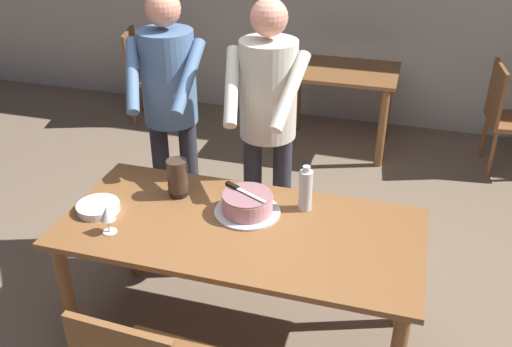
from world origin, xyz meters
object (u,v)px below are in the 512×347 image
Objects in this scene: hurricane_lamp at (178,178)px; water_bottle at (305,190)px; plate_stack at (98,207)px; person_cutting_cake at (268,115)px; main_dining_table at (240,243)px; cake_on_platter at (248,204)px; person_standing_beside at (170,102)px; background_chair_0 at (145,72)px; background_table at (339,87)px; cake_knife at (238,188)px; background_chair_1 at (508,114)px; wine_glass_near at (107,214)px.

water_bottle is at bearing 4.79° from hurricane_lamp.
person_cutting_cake reaches higher than plate_stack.
water_bottle reaches higher than main_dining_table.
cake_on_platter is 0.42m from hurricane_lamp.
person_standing_beside reaches higher than background_chair_0.
background_table is (0.10, 2.53, -0.07)m from main_dining_table.
water_bottle is at bearing -24.65° from person_standing_beside.
background_table is (0.10, 2.41, -0.22)m from cake_on_platter.
main_dining_table is 0.28m from cake_knife.
person_standing_beside is 1.91× the size of background_chair_1.
cake_knife is at bearing -41.11° from person_standing_beside.
person_cutting_cake is at bearing -129.61° from background_chair_1.
background_table is (0.14, 1.90, -0.50)m from person_cutting_cake.
person_standing_beside is at bearing 82.34° from plate_stack.
hurricane_lamp is at bearing -129.66° from person_cutting_cake.
main_dining_table is at bearing -68.17° from cake_knife.
person_standing_beside is 2.07m from background_table.
water_bottle reaches higher than background_chair_1.
cake_on_platter is 0.20× the size of person_standing_beside.
person_standing_beside is at bearing -58.88° from background_chair_0.
water_bottle reaches higher than cake_on_platter.
wine_glass_near is at bearing -122.94° from person_cutting_cake.
plate_stack is (-0.75, -0.20, -0.03)m from cake_on_platter.
plate_stack is at bearing -161.46° from cake_knife.
person_cutting_cake reaches higher than background_chair_0.
wine_glass_near is at bearing -66.55° from background_chair_0.
hurricane_lamp is 2.86m from background_chair_0.
cake_knife is (-0.06, 0.03, 0.06)m from cake_on_platter.
background_chair_1 is at bearing 48.81° from plate_stack.
background_table is at bearing 87.57° from cake_on_platter.
person_cutting_cake reaches higher than water_bottle.
hurricane_lamp reaches higher than wine_glass_near.
person_cutting_cake is at bearing 86.79° from cake_knife.
wine_glass_near is 2.86m from background_table.
plate_stack is 1.07m from water_bottle.
background_chair_0 reaches higher than wine_glass_near.
plate_stack is 0.13× the size of person_cutting_cake.
plate_stack is 0.24× the size of background_chair_0.
background_chair_1 is at bearing 56.14° from cake_knife.
water_bottle reaches higher than background_chair_0.
cake_knife is 0.35m from water_bottle.
background_chair_0 is at bearing 126.17° from cake_on_platter.
hurricane_lamp is at bearing -63.55° from person_standing_beside.
person_standing_beside is (-0.65, 0.54, 0.27)m from cake_on_platter.
wine_glass_near is 0.16× the size of background_chair_0.
background_chair_0 reaches higher than cake_on_platter.
hurricane_lamp is at bearing -59.76° from background_chair_0.
main_dining_table is 1.04× the size of person_cutting_cake.
person_standing_beside is (-0.92, 0.42, 0.21)m from water_bottle.
hurricane_lamp is at bearing -129.62° from background_chair_1.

